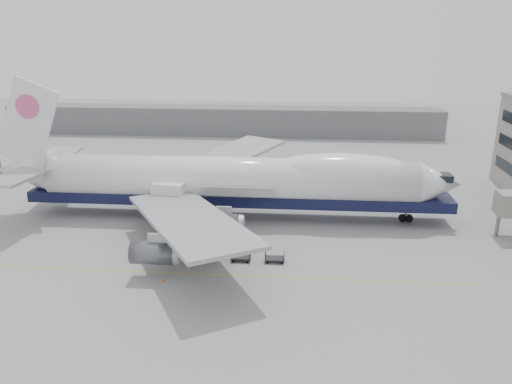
{
  "coord_description": "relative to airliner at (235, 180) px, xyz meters",
  "views": [
    {
      "loc": [
        9.3,
        -55.41,
        26.37
      ],
      "look_at": [
        4.18,
        6.0,
        5.87
      ],
      "focal_mm": 35.0,
      "sensor_mm": 36.0,
      "label": 1
    }
  ],
  "objects": [
    {
      "name": "airliner",
      "position": [
        0.0,
        0.0,
        0.0
      ],
      "size": [
        67.0,
        55.3,
        19.98
      ],
      "color": "white",
      "rests_on": "ground"
    },
    {
      "name": "dolly_0",
      "position": [
        -9.53,
        -14.27,
        -5.09
      ],
      "size": [
        2.3,
        1.35,
        1.3
      ],
      "color": "#2D2D30",
      "rests_on": "ground"
    },
    {
      "name": "dolly_3",
      "position": [
        2.44,
        -14.27,
        -5.09
      ],
      "size": [
        2.3,
        1.35,
        1.3
      ],
      "color": "#2D2D30",
      "rests_on": "ground"
    },
    {
      "name": "hangar",
      "position": [
        -10.64,
        58.0,
        -2.12
      ],
      "size": [
        110.0,
        8.0,
        7.0
      ],
      "primitive_type": "cube",
      "color": "slate",
      "rests_on": "ground"
    },
    {
      "name": "traffic_cone",
      "position": [
        -5.48,
        -20.1,
        -5.38
      ],
      "size": [
        0.35,
        0.35,
        0.51
      ],
      "rotation": [
        0.0,
        0.0,
        -0.1
      ],
      "color": "#E9580C",
      "rests_on": "ground"
    },
    {
      "name": "dolly_1",
      "position": [
        -5.54,
        -14.27,
        -5.09
      ],
      "size": [
        2.3,
        1.35,
        1.3
      ],
      "color": "#2D2D30",
      "rests_on": "ground"
    },
    {
      "name": "dolly_4",
      "position": [
        6.43,
        -14.27,
        -5.09
      ],
      "size": [
        2.3,
        1.35,
        1.3
      ],
      "color": "#2D2D30",
      "rests_on": "ground"
    },
    {
      "name": "apron_line",
      "position": [
        -0.64,
        -18.0,
        -5.62
      ],
      "size": [
        60.0,
        0.15,
        0.01
      ],
      "primitive_type": "cube",
      "color": "gold",
      "rests_on": "ground"
    },
    {
      "name": "dolly_2",
      "position": [
        -1.55,
        -14.27,
        -5.09
      ],
      "size": [
        2.3,
        1.35,
        1.3
      ],
      "color": "#2D2D30",
      "rests_on": "ground"
    },
    {
      "name": "ground",
      "position": [
        -0.64,
        -12.0,
        -5.62
      ],
      "size": [
        260.0,
        260.0,
        0.0
      ],
      "primitive_type": "plane",
      "color": "gray",
      "rests_on": "ground"
    },
    {
      "name": "catering_truck",
      "position": [
        -8.66,
        -3.48,
        -2.19
      ],
      "size": [
        5.15,
        3.94,
        6.06
      ],
      "rotation": [
        0.0,
        0.0,
        -0.18
      ],
      "color": "#191D4C",
      "rests_on": "ground"
    }
  ]
}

